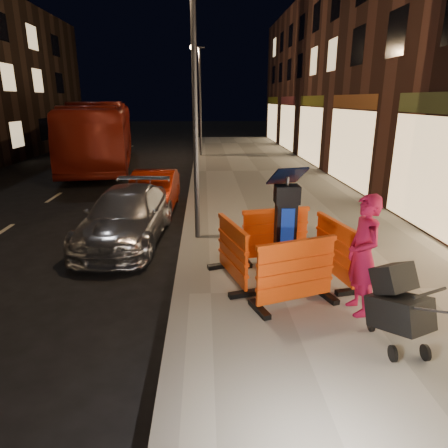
{
  "coord_description": "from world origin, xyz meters",
  "views": [
    {
      "loc": [
        0.44,
        -6.28,
        3.39
      ],
      "look_at": [
        0.8,
        1.0,
        1.1
      ],
      "focal_mm": 32.0,
      "sensor_mm": 36.0,
      "label": 1
    }
  ],
  "objects_px": {
    "parking_kiosk": "(285,229)",
    "man": "(363,255)",
    "barrier_bldgside": "(335,251)",
    "bus_doubledecker": "(104,166)",
    "barrier_kerbside": "(233,253)",
    "car_silver": "(129,240)",
    "barrier_front": "(296,273)",
    "stroller": "(400,309)",
    "car_red": "(155,211)",
    "barrier_back": "(275,235)"
  },
  "relations": [
    {
      "from": "barrier_kerbside",
      "to": "parking_kiosk",
      "type": "bearing_deg",
      "value": -105.84
    },
    {
      "from": "barrier_kerbside",
      "to": "man",
      "type": "bearing_deg",
      "value": -138.09
    },
    {
      "from": "barrier_back",
      "to": "car_red",
      "type": "distance_m",
      "value": 5.53
    },
    {
      "from": "man",
      "to": "stroller",
      "type": "distance_m",
      "value": 1.01
    },
    {
      "from": "barrier_front",
      "to": "car_silver",
      "type": "xyz_separation_m",
      "value": [
        -3.37,
        3.7,
        -0.71
      ]
    },
    {
      "from": "bus_doubledecker",
      "to": "barrier_bldgside",
      "type": "bearing_deg",
      "value": -70.8
    },
    {
      "from": "barrier_kerbside",
      "to": "car_silver",
      "type": "distance_m",
      "value": 3.74
    },
    {
      "from": "barrier_front",
      "to": "stroller",
      "type": "xyz_separation_m",
      "value": [
        1.16,
        -1.16,
        -0.02
      ]
    },
    {
      "from": "car_red",
      "to": "bus_doubledecker",
      "type": "xyz_separation_m",
      "value": [
        -3.75,
        9.11,
        0.0
      ]
    },
    {
      "from": "barrier_bldgside",
      "to": "bus_doubledecker",
      "type": "height_order",
      "value": "bus_doubledecker"
    },
    {
      "from": "car_silver",
      "to": "car_red",
      "type": "bearing_deg",
      "value": 87.48
    },
    {
      "from": "barrier_bldgside",
      "to": "bus_doubledecker",
      "type": "xyz_separation_m",
      "value": [
        -7.74,
        14.62,
        -0.71
      ]
    },
    {
      "from": "parking_kiosk",
      "to": "bus_doubledecker",
      "type": "height_order",
      "value": "parking_kiosk"
    },
    {
      "from": "barrier_front",
      "to": "stroller",
      "type": "distance_m",
      "value": 1.64
    },
    {
      "from": "barrier_front",
      "to": "barrier_kerbside",
      "type": "distance_m",
      "value": 1.34
    },
    {
      "from": "parking_kiosk",
      "to": "barrier_front",
      "type": "xyz_separation_m",
      "value": [
        0.0,
        -0.95,
        -0.44
      ]
    },
    {
      "from": "parking_kiosk",
      "to": "barrier_kerbside",
      "type": "distance_m",
      "value": 1.05
    },
    {
      "from": "barrier_front",
      "to": "man",
      "type": "height_order",
      "value": "man"
    },
    {
      "from": "barrier_front",
      "to": "barrier_back",
      "type": "distance_m",
      "value": 1.9
    },
    {
      "from": "stroller",
      "to": "barrier_bldgside",
      "type": "bearing_deg",
      "value": 72.09
    },
    {
      "from": "bus_doubledecker",
      "to": "man",
      "type": "distance_m",
      "value": 17.66
    },
    {
      "from": "barrier_back",
      "to": "man",
      "type": "relative_size",
      "value": 0.75
    },
    {
      "from": "parking_kiosk",
      "to": "man",
      "type": "height_order",
      "value": "parking_kiosk"
    },
    {
      "from": "car_red",
      "to": "stroller",
      "type": "relative_size",
      "value": 3.47
    },
    {
      "from": "car_silver",
      "to": "barrier_front",
      "type": "bearing_deg",
      "value": -43.35
    },
    {
      "from": "barrier_bldgside",
      "to": "stroller",
      "type": "xyz_separation_m",
      "value": [
        0.21,
        -2.11,
        -0.02
      ]
    },
    {
      "from": "barrier_front",
      "to": "bus_doubledecker",
      "type": "distance_m",
      "value": 17.0
    },
    {
      "from": "bus_doubledecker",
      "to": "stroller",
      "type": "relative_size",
      "value": 10.85
    },
    {
      "from": "man",
      "to": "stroller",
      "type": "height_order",
      "value": "man"
    },
    {
      "from": "bus_doubledecker",
      "to": "parking_kiosk",
      "type": "bearing_deg",
      "value": -73.79
    },
    {
      "from": "parking_kiosk",
      "to": "bus_doubledecker",
      "type": "bearing_deg",
      "value": 101.08
    },
    {
      "from": "parking_kiosk",
      "to": "car_silver",
      "type": "bearing_deg",
      "value": 126.92
    },
    {
      "from": "parking_kiosk",
      "to": "barrier_front",
      "type": "bearing_deg",
      "value": -103.84
    },
    {
      "from": "parking_kiosk",
      "to": "man",
      "type": "bearing_deg",
      "value": -65.26
    },
    {
      "from": "barrier_back",
      "to": "man",
      "type": "height_order",
      "value": "man"
    },
    {
      "from": "man",
      "to": "stroller",
      "type": "xyz_separation_m",
      "value": [
        0.2,
        -0.9,
        -0.42
      ]
    },
    {
      "from": "barrier_front",
      "to": "car_red",
      "type": "bearing_deg",
      "value": 96.37
    },
    {
      "from": "barrier_front",
      "to": "bus_doubledecker",
      "type": "xyz_separation_m",
      "value": [
        -6.79,
        15.57,
        -0.71
      ]
    },
    {
      "from": "barrier_back",
      "to": "car_red",
      "type": "relative_size",
      "value": 0.38
    },
    {
      "from": "barrier_kerbside",
      "to": "car_silver",
      "type": "height_order",
      "value": "barrier_kerbside"
    },
    {
      "from": "barrier_kerbside",
      "to": "barrier_bldgside",
      "type": "bearing_deg",
      "value": -105.84
    },
    {
      "from": "car_silver",
      "to": "stroller",
      "type": "distance_m",
      "value": 6.68
    },
    {
      "from": "barrier_back",
      "to": "man",
      "type": "xyz_separation_m",
      "value": [
        0.96,
        -2.16,
        0.4
      ]
    },
    {
      "from": "car_silver",
      "to": "parking_kiosk",
      "type": "bearing_deg",
      "value": -34.9
    },
    {
      "from": "stroller",
      "to": "car_red",
      "type": "bearing_deg",
      "value": 95.21
    },
    {
      "from": "bus_doubledecker",
      "to": "car_red",
      "type": "bearing_deg",
      "value": -76.33
    },
    {
      "from": "car_red",
      "to": "barrier_kerbside",
      "type": "bearing_deg",
      "value": -67.65
    },
    {
      "from": "man",
      "to": "barrier_back",
      "type": "bearing_deg",
      "value": -159.63
    },
    {
      "from": "barrier_back",
      "to": "barrier_kerbside",
      "type": "relative_size",
      "value": 1.0
    },
    {
      "from": "parking_kiosk",
      "to": "car_silver",
      "type": "relative_size",
      "value": 0.46
    }
  ]
}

